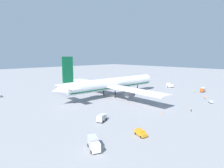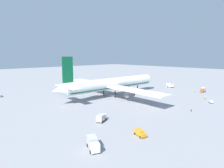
% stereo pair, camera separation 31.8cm
% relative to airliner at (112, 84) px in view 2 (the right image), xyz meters
% --- Properties ---
extents(ground_plane, '(600.00, 600.00, 0.00)m').
position_rel_airliner_xyz_m(ground_plane, '(1.24, 0.01, -7.47)').
color(ground_plane, gray).
extents(airliner, '(79.09, 81.59, 24.51)m').
position_rel_airliner_xyz_m(airliner, '(0.00, 0.00, 0.00)').
color(airliner, white).
rests_on(airliner, ground).
extents(service_truck_0, '(4.72, 6.51, 3.15)m').
position_rel_airliner_xyz_m(service_truck_0, '(-50.64, -44.93, -5.77)').
color(service_truck_0, white).
rests_on(service_truck_0, ground).
extents(service_truck_1, '(5.83, 4.47, 2.79)m').
position_rel_airliner_xyz_m(service_truck_1, '(-34.95, -30.22, -5.96)').
color(service_truck_1, white).
rests_on(service_truck_1, ground).
extents(service_truck_2, '(5.43, 2.95, 3.05)m').
position_rel_airliner_xyz_m(service_truck_2, '(53.83, -35.28, -5.82)').
color(service_truck_2, '#BF4C14').
rests_on(service_truck_2, ground).
extents(service_truck_3, '(2.87, 5.64, 3.18)m').
position_rel_airliner_xyz_m(service_truck_3, '(54.73, -9.93, -5.80)').
color(service_truck_3, white).
rests_on(service_truck_3, ground).
extents(service_van, '(3.18, 4.92, 1.97)m').
position_rel_airliner_xyz_m(service_van, '(-34.72, -48.54, -6.44)').
color(service_van, orange).
rests_on(service_van, ground).
extents(baggage_cart_0, '(2.80, 2.79, 1.47)m').
position_rel_airliner_xyz_m(baggage_cart_0, '(24.92, -49.91, -6.67)').
color(baggage_cart_0, '#26598C').
rests_on(baggage_cart_0, ground).
extents(baggage_cart_1, '(2.72, 2.45, 1.48)m').
position_rel_airliner_xyz_m(baggage_cart_1, '(-51.26, 44.44, -6.67)').
color(baggage_cart_1, gray).
rests_on(baggage_cart_1, ground).
extents(ground_worker_0, '(0.57, 0.57, 1.76)m').
position_rel_airliner_xyz_m(ground_worker_0, '(32.65, -44.10, -6.57)').
color(ground_worker_0, navy).
rests_on(ground_worker_0, ground).
extents(ground_worker_1, '(0.53, 0.53, 1.71)m').
position_rel_airliner_xyz_m(ground_worker_1, '(47.33, -32.41, -6.60)').
color(ground_worker_1, '#3F3F47').
rests_on(ground_worker_1, ground).
extents(ground_worker_2, '(0.48, 0.48, 1.71)m').
position_rel_airliner_xyz_m(ground_worker_2, '(2.61, -48.87, -6.60)').
color(ground_worker_2, black).
rests_on(ground_worker_2, ground).
extents(traffic_cone_0, '(0.36, 0.36, 0.55)m').
position_rel_airliner_xyz_m(traffic_cone_0, '(-10.17, -41.05, -7.19)').
color(traffic_cone_0, orange).
rests_on(traffic_cone_0, ground).
extents(traffic_cone_1, '(0.36, 0.36, 0.55)m').
position_rel_airliner_xyz_m(traffic_cone_1, '(38.88, -42.88, -7.19)').
color(traffic_cone_1, orange).
rests_on(traffic_cone_1, ground).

